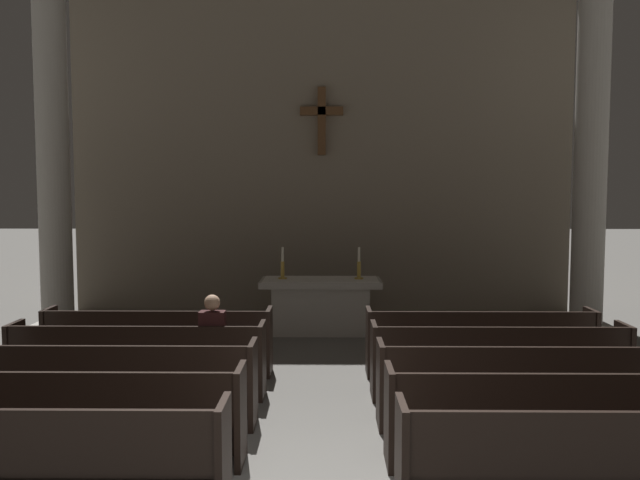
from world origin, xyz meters
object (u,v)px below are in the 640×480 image
pew_right_row_3 (523,385)px  candlestick_right (359,269)px  column_right_second (591,158)px  pew_right_row_5 (480,342)px  pew_left_row_1 (26,459)px  pew_left_row_4 (138,360)px  pew_left_row_5 (159,341)px  lone_worshipper (214,343)px  pew_right_row_2 (556,417)px  column_left_second (53,158)px  candlestick_left (283,269)px  altar (321,304)px  pew_left_row_3 (111,384)px  pew_right_row_1 (602,462)px  pew_left_row_2 (75,415)px  pew_right_row_4 (499,361)px

pew_right_row_3 → candlestick_right: bearing=108.7°
column_right_second → pew_right_row_5: bearing=-134.1°
pew_left_row_1 → pew_left_row_4: bearing=90.0°
pew_left_row_5 → lone_worshipper: bearing=-45.0°
pew_right_row_2 → pew_right_row_5: (0.00, 3.00, 0.00)m
column_left_second → candlestick_left: bearing=0.4°
column_left_second → candlestick_left: size_ratio=11.30×
altar → pew_left_row_3: bearing=-116.0°
pew_left_row_5 → candlestick_left: 3.19m
pew_right_row_5 → candlestick_right: (-1.58, 2.68, 0.71)m
pew_right_row_1 → column_left_second: (-7.13, 6.65, 2.73)m
pew_left_row_3 → candlestick_right: size_ratio=5.50×
pew_right_row_2 → column_right_second: bearing=65.5°
pew_left_row_2 → candlestick_left: size_ratio=5.50×
pew_right_row_1 → altar: (-2.28, 6.68, 0.06)m
pew_left_row_3 → pew_left_row_4: (0.00, 1.00, 0.00)m
pew_right_row_4 → candlestick_right: candlestick_right is taller
pew_left_row_5 → candlestick_left: candlestick_left is taller
altar → pew_right_row_1: bearing=-71.1°
pew_left_row_4 → pew_right_row_1: (4.56, -3.00, 0.00)m
pew_right_row_4 → pew_right_row_1: bearing=-90.0°
pew_right_row_3 → candlestick_left: 5.59m
pew_right_row_3 → altar: (-2.28, 4.68, 0.06)m
column_right_second → lone_worshipper: (-6.17, -3.61, -2.51)m
pew_left_row_2 → lone_worshipper: (0.96, 2.04, 0.22)m
pew_left_row_2 → altar: (2.28, 5.68, 0.06)m
pew_right_row_5 → altar: 3.52m
pew_left_row_2 → pew_right_row_1: (4.56, -1.00, 0.00)m
column_left_second → candlestick_left: 4.62m
pew_left_row_5 → column_left_second: 4.59m
column_right_second → candlestick_left: (-5.55, 0.03, -2.02)m
pew_right_row_2 → column_left_second: 9.50m
pew_left_row_5 → pew_right_row_5: 4.56m
pew_left_row_2 → lone_worshipper: bearing=64.7°
pew_left_row_4 → lone_worshipper: size_ratio=2.43×
pew_left_row_1 → pew_left_row_5: (0.00, 3.99, 0.00)m
pew_left_row_2 → pew_left_row_5: size_ratio=1.00×
pew_left_row_1 → lone_worshipper: bearing=72.4°
column_right_second → pew_left_row_4: bearing=-152.9°
pew_left_row_2 → pew_left_row_3: 1.00m
candlestick_right → pew_left_row_1: bearing=-114.1°
pew_left_row_3 → pew_right_row_4: (4.56, 1.00, 0.00)m
pew_left_row_2 → pew_right_row_2: size_ratio=1.00×
pew_right_row_5 → lone_worshipper: bearing=-165.1°
pew_left_row_1 → pew_right_row_4: size_ratio=1.00×
pew_left_row_3 → pew_right_row_2: 4.67m
candlestick_right → candlestick_left: bearing=180.0°
pew_left_row_5 → column_right_second: size_ratio=0.49×
pew_right_row_1 → pew_right_row_3: size_ratio=1.00×
pew_left_row_2 → pew_left_row_4: (0.00, 2.00, 0.00)m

